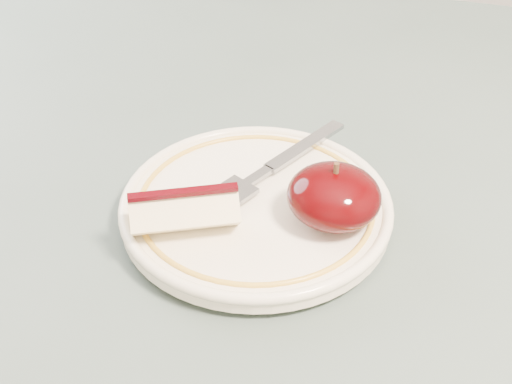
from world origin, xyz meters
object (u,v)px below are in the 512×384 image
(plate, at_px, (256,206))
(apple_half, at_px, (334,196))
(fork, at_px, (268,170))
(table, at_px, (217,265))

(plate, xyz_separation_m, apple_half, (0.06, -0.00, 0.03))
(plate, bearing_deg, fork, 90.95)
(table, bearing_deg, apple_half, -17.21)
(plate, height_order, apple_half, apple_half)
(fork, bearing_deg, apple_half, -96.83)
(table, bearing_deg, fork, 9.22)
(fork, bearing_deg, table, 125.75)
(table, distance_m, fork, 0.12)
(plate, distance_m, fork, 0.04)
(table, relative_size, apple_half, 12.95)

